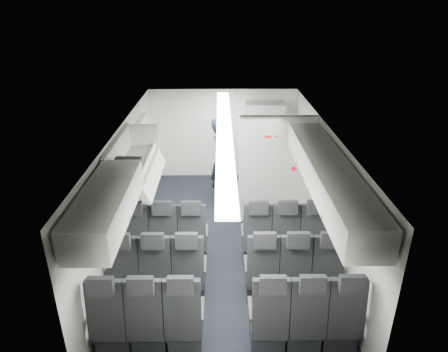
{
  "coord_description": "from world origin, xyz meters",
  "views": [
    {
      "loc": [
        -0.07,
        -6.09,
        4.09
      ],
      "look_at": [
        0.0,
        0.4,
        1.15
      ],
      "focal_mm": 32.0,
      "sensor_mm": 36.0,
      "label": 1
    }
  ],
  "objects_px": {
    "seat_row_rear": "(226,322)",
    "seat_row_front": "(225,240)",
    "boarding_door": "(144,162)",
    "carry_on_bag": "(127,167)",
    "seat_row_mid": "(225,275)",
    "galley_unit": "(263,143)",
    "flight_attendant": "(222,160)"
  },
  "relations": [
    {
      "from": "boarding_door",
      "to": "flight_attendant",
      "type": "relative_size",
      "value": 1.01
    },
    {
      "from": "seat_row_mid",
      "to": "seat_row_rear",
      "type": "distance_m",
      "value": 0.9
    },
    {
      "from": "galley_unit",
      "to": "carry_on_bag",
      "type": "bearing_deg",
      "value": -125.46
    },
    {
      "from": "flight_attendant",
      "to": "carry_on_bag",
      "type": "height_order",
      "value": "carry_on_bag"
    },
    {
      "from": "seat_row_mid",
      "to": "flight_attendant",
      "type": "height_order",
      "value": "flight_attendant"
    },
    {
      "from": "seat_row_rear",
      "to": "flight_attendant",
      "type": "height_order",
      "value": "flight_attendant"
    },
    {
      "from": "seat_row_front",
      "to": "seat_row_mid",
      "type": "height_order",
      "value": "same"
    },
    {
      "from": "seat_row_mid",
      "to": "boarding_door",
      "type": "height_order",
      "value": "boarding_door"
    },
    {
      "from": "galley_unit",
      "to": "boarding_door",
      "type": "relative_size",
      "value": 1.02
    },
    {
      "from": "seat_row_rear",
      "to": "galley_unit",
      "type": "relative_size",
      "value": 1.75
    },
    {
      "from": "flight_attendant",
      "to": "boarding_door",
      "type": "bearing_deg",
      "value": 114.01
    },
    {
      "from": "boarding_door",
      "to": "carry_on_bag",
      "type": "bearing_deg",
      "value": -85.0
    },
    {
      "from": "seat_row_rear",
      "to": "flight_attendant",
      "type": "distance_m",
      "value": 4.08
    },
    {
      "from": "galley_unit",
      "to": "flight_attendant",
      "type": "xyz_separation_m",
      "value": [
        -0.98,
        -1.0,
        -0.03
      ]
    },
    {
      "from": "seat_row_front",
      "to": "seat_row_mid",
      "type": "relative_size",
      "value": 1.0
    },
    {
      "from": "boarding_door",
      "to": "carry_on_bag",
      "type": "height_order",
      "value": "carry_on_bag"
    },
    {
      "from": "seat_row_rear",
      "to": "galley_unit",
      "type": "height_order",
      "value": "galley_unit"
    },
    {
      "from": "seat_row_rear",
      "to": "carry_on_bag",
      "type": "bearing_deg",
      "value": 130.6
    },
    {
      "from": "seat_row_rear",
      "to": "carry_on_bag",
      "type": "xyz_separation_m",
      "value": [
        -1.45,
        1.69,
        1.38
      ]
    },
    {
      "from": "seat_row_mid",
      "to": "carry_on_bag",
      "type": "distance_m",
      "value": 2.15
    },
    {
      "from": "seat_row_front",
      "to": "boarding_door",
      "type": "bearing_deg",
      "value": 128.16
    },
    {
      "from": "carry_on_bag",
      "to": "seat_row_front",
      "type": "bearing_deg",
      "value": 7.87
    },
    {
      "from": "seat_row_rear",
      "to": "flight_attendant",
      "type": "bearing_deg",
      "value": 90.38
    },
    {
      "from": "seat_row_rear",
      "to": "seat_row_front",
      "type": "bearing_deg",
      "value": 90.0
    },
    {
      "from": "seat_row_rear",
      "to": "seat_row_mid",
      "type": "bearing_deg",
      "value": 90.0
    },
    {
      "from": "galley_unit",
      "to": "flight_attendant",
      "type": "relative_size",
      "value": 1.03
    },
    {
      "from": "boarding_door",
      "to": "carry_on_bag",
      "type": "xyz_separation_m",
      "value": [
        0.19,
        -2.2,
        0.82
      ]
    },
    {
      "from": "carry_on_bag",
      "to": "seat_row_mid",
      "type": "bearing_deg",
      "value": -25.13
    },
    {
      "from": "seat_row_mid",
      "to": "boarding_door",
      "type": "relative_size",
      "value": 1.79
    },
    {
      "from": "seat_row_mid",
      "to": "flight_attendant",
      "type": "distance_m",
      "value": 3.19
    },
    {
      "from": "seat_row_front",
      "to": "galley_unit",
      "type": "bearing_deg",
      "value": 73.72
    },
    {
      "from": "boarding_door",
      "to": "galley_unit",
      "type": "bearing_deg",
      "value": 24.28
    }
  ]
}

